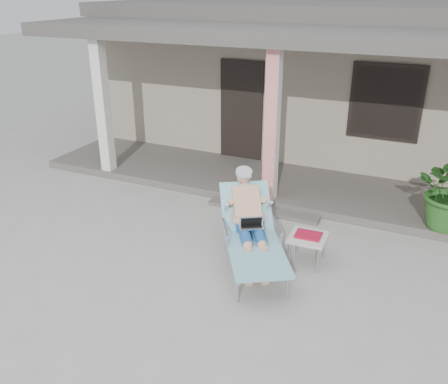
% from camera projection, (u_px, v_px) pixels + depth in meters
% --- Properties ---
extents(ground, '(60.00, 60.00, 0.00)m').
position_uv_depth(ground, '(219.00, 264.00, 6.77)').
color(ground, '#9E9E99').
rests_on(ground, ground).
extents(house, '(10.40, 5.40, 3.30)m').
position_uv_depth(house, '(331.00, 74.00, 11.52)').
color(house, gray).
rests_on(house, ground).
extents(porch_deck, '(10.00, 2.00, 0.15)m').
position_uv_depth(porch_deck, '(283.00, 185.00, 9.25)').
color(porch_deck, '#605B56').
rests_on(porch_deck, ground).
extents(porch_overhang, '(10.00, 2.30, 2.85)m').
position_uv_depth(porch_overhang, '(290.00, 40.00, 8.11)').
color(porch_overhang, silver).
rests_on(porch_overhang, porch_deck).
extents(porch_step, '(2.00, 0.30, 0.07)m').
position_uv_depth(porch_step, '(263.00, 210.00, 8.30)').
color(porch_step, '#605B56').
rests_on(porch_step, ground).
extents(lounger, '(1.58, 1.98, 1.26)m').
position_uv_depth(lounger, '(251.00, 212.00, 6.54)').
color(lounger, '#B7B7BC').
rests_on(lounger, ground).
extents(side_table, '(0.53, 0.53, 0.46)m').
position_uv_depth(side_table, '(308.00, 239.00, 6.66)').
color(side_table, beige).
rests_on(side_table, ground).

